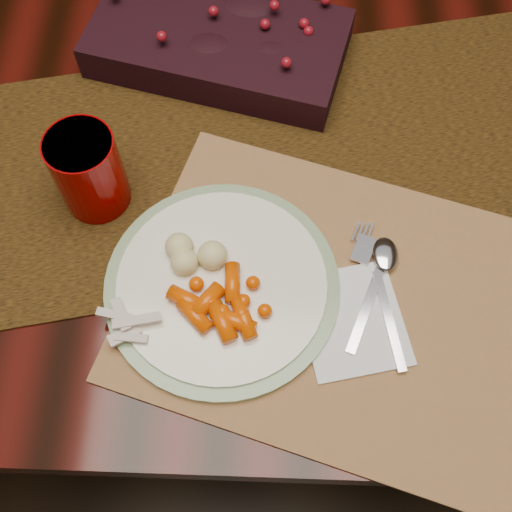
{
  "coord_description": "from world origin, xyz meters",
  "views": [
    {
      "loc": [
        0.04,
        -0.58,
        1.44
      ],
      "look_at": [
        0.03,
        -0.27,
        0.8
      ],
      "focal_mm": 45.0,
      "sensor_mm": 36.0,
      "label": 1
    }
  ],
  "objects_px": {
    "mashed_potatoes": "(197,246)",
    "napkin": "(352,320)",
    "centerpiece": "(218,39)",
    "turkey_shreds": "(123,326)",
    "dining_table": "(244,225)",
    "red_cup": "(89,172)",
    "placemat_main": "(342,304)",
    "baby_carrots": "(219,311)",
    "dinner_plate": "(222,285)"
  },
  "relations": [
    {
      "from": "mashed_potatoes",
      "to": "napkin",
      "type": "height_order",
      "value": "mashed_potatoes"
    },
    {
      "from": "centerpiece",
      "to": "turkey_shreds",
      "type": "relative_size",
      "value": 5.48
    },
    {
      "from": "turkey_shreds",
      "to": "napkin",
      "type": "distance_m",
      "value": 0.26
    },
    {
      "from": "dining_table",
      "to": "red_cup",
      "type": "distance_m",
      "value": 0.5
    },
    {
      "from": "placemat_main",
      "to": "baby_carrots",
      "type": "relative_size",
      "value": 4.94
    },
    {
      "from": "baby_carrots",
      "to": "centerpiece",
      "type": "bearing_deg",
      "value": 93.51
    },
    {
      "from": "centerpiece",
      "to": "mashed_potatoes",
      "type": "distance_m",
      "value": 0.32
    },
    {
      "from": "baby_carrots",
      "to": "napkin",
      "type": "xyz_separation_m",
      "value": [
        0.15,
        0.0,
        -0.02
      ]
    },
    {
      "from": "baby_carrots",
      "to": "mashed_potatoes",
      "type": "xyz_separation_m",
      "value": [
        -0.03,
        0.07,
        0.01
      ]
    },
    {
      "from": "dining_table",
      "to": "mashed_potatoes",
      "type": "height_order",
      "value": "mashed_potatoes"
    },
    {
      "from": "turkey_shreds",
      "to": "napkin",
      "type": "relative_size",
      "value": 0.48
    },
    {
      "from": "turkey_shreds",
      "to": "red_cup",
      "type": "xyz_separation_m",
      "value": [
        -0.06,
        0.18,
        0.03
      ]
    },
    {
      "from": "centerpiece",
      "to": "napkin",
      "type": "height_order",
      "value": "centerpiece"
    },
    {
      "from": "mashed_potatoes",
      "to": "dining_table",
      "type": "bearing_deg",
      "value": 82.1
    },
    {
      "from": "placemat_main",
      "to": "napkin",
      "type": "bearing_deg",
      "value": -44.79
    },
    {
      "from": "napkin",
      "to": "placemat_main",
      "type": "bearing_deg",
      "value": 105.29
    },
    {
      "from": "centerpiece",
      "to": "dining_table",
      "type": "bearing_deg",
      "value": -63.36
    },
    {
      "from": "centerpiece",
      "to": "napkin",
      "type": "relative_size",
      "value": 2.64
    },
    {
      "from": "placemat_main",
      "to": "dining_table",
      "type": "bearing_deg",
      "value": 129.99
    },
    {
      "from": "mashed_potatoes",
      "to": "turkey_shreds",
      "type": "relative_size",
      "value": 1.18
    },
    {
      "from": "dinner_plate",
      "to": "centerpiece",
      "type": "bearing_deg",
      "value": 93.95
    },
    {
      "from": "baby_carrots",
      "to": "placemat_main",
      "type": "bearing_deg",
      "value": 9.06
    },
    {
      "from": "dinner_plate",
      "to": "dining_table",
      "type": "bearing_deg",
      "value": 88.79
    },
    {
      "from": "dining_table",
      "to": "centerpiece",
      "type": "height_order",
      "value": "centerpiece"
    },
    {
      "from": "centerpiece",
      "to": "napkin",
      "type": "bearing_deg",
      "value": -65.88
    },
    {
      "from": "mashed_potatoes",
      "to": "turkey_shreds",
      "type": "height_order",
      "value": "mashed_potatoes"
    },
    {
      "from": "dining_table",
      "to": "napkin",
      "type": "distance_m",
      "value": 0.52
    },
    {
      "from": "dining_table",
      "to": "napkin",
      "type": "bearing_deg",
      "value": -66.35
    },
    {
      "from": "napkin",
      "to": "red_cup",
      "type": "bearing_deg",
      "value": 140.32
    },
    {
      "from": "dinner_plate",
      "to": "mashed_potatoes",
      "type": "distance_m",
      "value": 0.05
    },
    {
      "from": "dinner_plate",
      "to": "mashed_potatoes",
      "type": "xyz_separation_m",
      "value": [
        -0.03,
        0.04,
        0.03
      ]
    },
    {
      "from": "dinner_plate",
      "to": "red_cup",
      "type": "height_order",
      "value": "red_cup"
    },
    {
      "from": "centerpiece",
      "to": "mashed_potatoes",
      "type": "bearing_deg",
      "value": -90.92
    },
    {
      "from": "dining_table",
      "to": "dinner_plate",
      "type": "relative_size",
      "value": 6.62
    },
    {
      "from": "placemat_main",
      "to": "mashed_potatoes",
      "type": "xyz_separation_m",
      "value": [
        -0.17,
        0.05,
        0.04
      ]
    },
    {
      "from": "napkin",
      "to": "red_cup",
      "type": "height_order",
      "value": "red_cup"
    },
    {
      "from": "placemat_main",
      "to": "red_cup",
      "type": "distance_m",
      "value": 0.33
    },
    {
      "from": "dining_table",
      "to": "napkin",
      "type": "xyz_separation_m",
      "value": [
        0.14,
        -0.33,
        0.38
      ]
    },
    {
      "from": "centerpiece",
      "to": "baby_carrots",
      "type": "height_order",
      "value": "centerpiece"
    },
    {
      "from": "mashed_potatoes",
      "to": "red_cup",
      "type": "xyz_separation_m",
      "value": [
        -0.13,
        0.08,
        0.02
      ]
    },
    {
      "from": "dining_table",
      "to": "turkey_shreds",
      "type": "height_order",
      "value": "turkey_shreds"
    },
    {
      "from": "dinner_plate",
      "to": "napkin",
      "type": "distance_m",
      "value": 0.15
    },
    {
      "from": "placemat_main",
      "to": "mashed_potatoes",
      "type": "relative_size",
      "value": 6.53
    },
    {
      "from": "placemat_main",
      "to": "red_cup",
      "type": "bearing_deg",
      "value": 172.55
    },
    {
      "from": "baby_carrots",
      "to": "dinner_plate",
      "type": "bearing_deg",
      "value": 89.44
    },
    {
      "from": "dining_table",
      "to": "dinner_plate",
      "type": "distance_m",
      "value": 0.48
    },
    {
      "from": "dining_table",
      "to": "napkin",
      "type": "relative_size",
      "value": 13.89
    },
    {
      "from": "centerpiece",
      "to": "red_cup",
      "type": "xyz_separation_m",
      "value": [
        -0.14,
        -0.23,
        0.02
      ]
    },
    {
      "from": "dinner_plate",
      "to": "red_cup",
      "type": "bearing_deg",
      "value": 143.58
    },
    {
      "from": "centerpiece",
      "to": "dinner_plate",
      "type": "height_order",
      "value": "centerpiece"
    }
  ]
}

